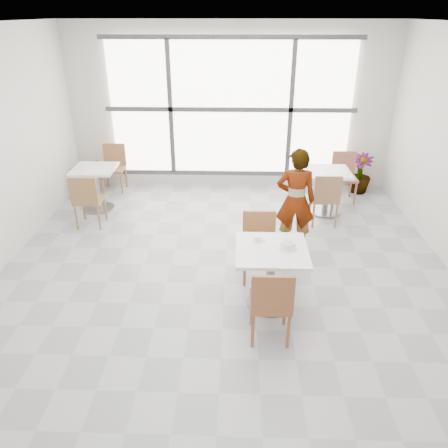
{
  "coord_description": "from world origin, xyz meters",
  "views": [
    {
      "loc": [
        0.13,
        -4.56,
        3.11
      ],
      "look_at": [
        0.0,
        -0.3,
        1.0
      ],
      "focal_mm": 34.52,
      "sensor_mm": 36.0,
      "label": 1
    }
  ],
  "objects_px": {
    "chair_near": "(271,301)",
    "bg_table_left": "(96,183)",
    "bg_chair_left_near": "(87,198)",
    "person": "(296,200)",
    "main_table": "(271,266)",
    "bg_table_right": "(327,186)",
    "oatmeal_bowl": "(288,245)",
    "plant_left": "(87,175)",
    "bg_chair_left_far": "(114,164)",
    "bg_chair_right_near": "(326,196)",
    "coffee_cup": "(257,239)",
    "bg_chair_right_far": "(344,173)",
    "plant_right": "(360,173)",
    "chair_far": "(259,241)"
  },
  "relations": [
    {
      "from": "main_table",
      "to": "coffee_cup",
      "type": "xyz_separation_m",
      "value": [
        -0.16,
        0.17,
        0.26
      ]
    },
    {
      "from": "coffee_cup",
      "to": "plant_left",
      "type": "bearing_deg",
      "value": 133.02
    },
    {
      "from": "coffee_cup",
      "to": "bg_chair_right_near",
      "type": "distance_m",
      "value": 2.31
    },
    {
      "from": "main_table",
      "to": "person",
      "type": "xyz_separation_m",
      "value": [
        0.42,
        1.38,
        0.23
      ]
    },
    {
      "from": "main_table",
      "to": "coffee_cup",
      "type": "bearing_deg",
      "value": 132.33
    },
    {
      "from": "bg_chair_right_far",
      "to": "plant_right",
      "type": "distance_m",
      "value": 0.54
    },
    {
      "from": "main_table",
      "to": "bg_chair_left_near",
      "type": "relative_size",
      "value": 0.92
    },
    {
      "from": "bg_table_left",
      "to": "person",
      "type": "bearing_deg",
      "value": -21.56
    },
    {
      "from": "chair_near",
      "to": "bg_table_right",
      "type": "relative_size",
      "value": 1.16
    },
    {
      "from": "bg_chair_right_far",
      "to": "plant_left",
      "type": "relative_size",
      "value": 1.29
    },
    {
      "from": "main_table",
      "to": "bg_chair_left_near",
      "type": "xyz_separation_m",
      "value": [
        -2.73,
        1.96,
        -0.02
      ]
    },
    {
      "from": "person",
      "to": "bg_chair_left_near",
      "type": "distance_m",
      "value": 3.22
    },
    {
      "from": "chair_far",
      "to": "plant_left",
      "type": "bearing_deg",
      "value": 137.78
    },
    {
      "from": "bg_table_left",
      "to": "bg_chair_right_far",
      "type": "xyz_separation_m",
      "value": [
        4.33,
        0.59,
        0.01
      ]
    },
    {
      "from": "bg_table_left",
      "to": "bg_chair_left_near",
      "type": "bearing_deg",
      "value": -84.09
    },
    {
      "from": "bg_chair_left_far",
      "to": "plant_left",
      "type": "bearing_deg",
      "value": -163.21
    },
    {
      "from": "person",
      "to": "coffee_cup",
      "type": "bearing_deg",
      "value": 68.22
    },
    {
      "from": "main_table",
      "to": "bg_chair_right_near",
      "type": "relative_size",
      "value": 0.92
    },
    {
      "from": "oatmeal_bowl",
      "to": "bg_chair_left_near",
      "type": "xyz_separation_m",
      "value": [
        -2.91,
        1.93,
        -0.29
      ]
    },
    {
      "from": "bg_chair_left_near",
      "to": "person",
      "type": "bearing_deg",
      "value": 169.59
    },
    {
      "from": "main_table",
      "to": "coffee_cup",
      "type": "height_order",
      "value": "coffee_cup"
    },
    {
      "from": "plant_left",
      "to": "plant_right",
      "type": "xyz_separation_m",
      "value": [
        5.15,
        0.12,
        0.04
      ]
    },
    {
      "from": "main_table",
      "to": "plant_left",
      "type": "height_order",
      "value": "main_table"
    },
    {
      "from": "plant_left",
      "to": "oatmeal_bowl",
      "type": "bearing_deg",
      "value": -45.29
    },
    {
      "from": "chair_near",
      "to": "bg_chair_left_near",
      "type": "bearing_deg",
      "value": -43.8
    },
    {
      "from": "chair_near",
      "to": "bg_chair_right_far",
      "type": "distance_m",
      "value": 4.18
    },
    {
      "from": "bg_chair_left_far",
      "to": "bg_chair_right_far",
      "type": "bearing_deg",
      "value": -4.99
    },
    {
      "from": "bg_table_left",
      "to": "bg_chair_left_far",
      "type": "xyz_separation_m",
      "value": [
        0.06,
        0.96,
        0.01
      ]
    },
    {
      "from": "plant_right",
      "to": "bg_chair_left_far",
      "type": "bearing_deg",
      "value": 179.72
    },
    {
      "from": "bg_chair_left_near",
      "to": "plant_right",
      "type": "height_order",
      "value": "bg_chair_left_near"
    },
    {
      "from": "coffee_cup",
      "to": "bg_table_left",
      "type": "xyz_separation_m",
      "value": [
        -2.65,
        2.48,
        -0.29
      ]
    },
    {
      "from": "chair_near",
      "to": "person",
      "type": "relative_size",
      "value": 0.58
    },
    {
      "from": "oatmeal_bowl",
      "to": "bg_chair_left_far",
      "type": "xyz_separation_m",
      "value": [
        -2.92,
        3.59,
        -0.29
      ]
    },
    {
      "from": "bg_chair_left_far",
      "to": "bg_chair_right_near",
      "type": "xyz_separation_m",
      "value": [
        3.75,
        -1.47,
        0.0
      ]
    },
    {
      "from": "chair_near",
      "to": "coffee_cup",
      "type": "xyz_separation_m",
      "value": [
        -0.12,
        0.8,
        0.28
      ]
    },
    {
      "from": "plant_left",
      "to": "plant_right",
      "type": "bearing_deg",
      "value": 1.39
    },
    {
      "from": "chair_near",
      "to": "bg_table_left",
      "type": "bearing_deg",
      "value": -49.85
    },
    {
      "from": "chair_near",
      "to": "main_table",
      "type": "bearing_deg",
      "value": -93.35
    },
    {
      "from": "main_table",
      "to": "bg_table_right",
      "type": "distance_m",
      "value": 2.86
    },
    {
      "from": "bg_chair_right_near",
      "to": "plant_right",
      "type": "distance_m",
      "value": 1.72
    },
    {
      "from": "oatmeal_bowl",
      "to": "bg_chair_left_near",
      "type": "relative_size",
      "value": 0.24
    },
    {
      "from": "coffee_cup",
      "to": "bg_chair_right_far",
      "type": "bearing_deg",
      "value": 61.26
    },
    {
      "from": "coffee_cup",
      "to": "bg_chair_left_far",
      "type": "height_order",
      "value": "bg_chair_left_far"
    },
    {
      "from": "chair_near",
      "to": "plant_right",
      "type": "distance_m",
      "value": 4.65
    },
    {
      "from": "main_table",
      "to": "plant_right",
      "type": "height_order",
      "value": "main_table"
    },
    {
      "from": "bg_chair_left_far",
      "to": "plant_right",
      "type": "xyz_separation_m",
      "value": [
        4.66,
        -0.02,
        -0.13
      ]
    },
    {
      "from": "coffee_cup",
      "to": "person",
      "type": "distance_m",
      "value": 1.34
    },
    {
      "from": "coffee_cup",
      "to": "person",
      "type": "relative_size",
      "value": 0.11
    },
    {
      "from": "oatmeal_bowl",
      "to": "plant_left",
      "type": "xyz_separation_m",
      "value": [
        -3.41,
        3.44,
        -0.46
      ]
    },
    {
      "from": "oatmeal_bowl",
      "to": "bg_table_right",
      "type": "bearing_deg",
      "value": 70.16
    }
  ]
}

